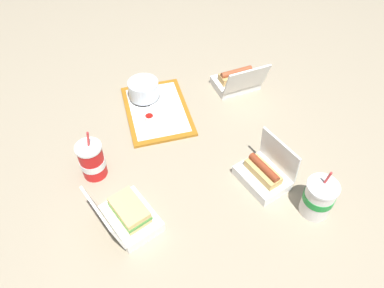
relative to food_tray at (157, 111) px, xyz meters
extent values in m
plane|color=gray|center=(-0.26, -0.16, -0.01)|extent=(3.20, 3.20, 0.00)
cube|color=#A56619|center=(0.00, 0.00, 0.00)|extent=(0.41, 0.32, 0.01)
cube|color=white|center=(0.00, 0.00, 0.01)|extent=(0.36, 0.28, 0.00)
cylinder|color=black|center=(0.09, 0.05, 0.01)|extent=(0.13, 0.13, 0.01)
cylinder|color=#512D19|center=(0.09, 0.05, 0.04)|extent=(0.10, 0.10, 0.06)
cylinder|color=silver|center=(0.09, 0.05, 0.05)|extent=(0.13, 0.13, 0.08)
cylinder|color=white|center=(-0.06, 0.03, 0.02)|extent=(0.04, 0.04, 0.02)
cylinder|color=#9E140F|center=(-0.06, 0.03, 0.03)|extent=(0.03, 0.03, 0.01)
cube|color=white|center=(0.02, -0.03, 0.01)|extent=(0.13, 0.13, 0.00)
cube|color=white|center=(-0.03, 0.06, 0.01)|extent=(0.11, 0.05, 0.00)
cube|color=white|center=(-0.40, -0.37, 0.01)|extent=(0.22, 0.20, 0.04)
cube|color=white|center=(-0.37, -0.42, 0.10)|extent=(0.16, 0.10, 0.13)
cube|color=tan|center=(-0.40, -0.37, 0.05)|extent=(0.15, 0.12, 0.03)
cylinder|color=brown|center=(-0.40, -0.37, 0.07)|extent=(0.13, 0.09, 0.03)
cylinder|color=yellow|center=(-0.40, -0.37, 0.08)|extent=(0.10, 0.06, 0.01)
cube|color=white|center=(-0.53, 0.10, 0.01)|extent=(0.23, 0.22, 0.04)
cube|color=white|center=(-0.58, 0.17, 0.10)|extent=(0.18, 0.13, 0.14)
cube|color=#DBB770|center=(-0.53, 0.10, 0.04)|extent=(0.16, 0.14, 0.02)
cube|color=#4C933D|center=(-0.53, 0.10, 0.06)|extent=(0.16, 0.15, 0.01)
cube|color=#DBB770|center=(-0.53, 0.10, 0.08)|extent=(0.16, 0.14, 0.02)
cube|color=white|center=(0.14, -0.36, 0.01)|extent=(0.19, 0.23, 0.04)
cube|color=white|center=(0.06, -0.39, 0.10)|extent=(0.11, 0.20, 0.13)
cube|color=tan|center=(0.14, -0.36, 0.05)|extent=(0.10, 0.16, 0.03)
cylinder|color=#9E4728|center=(0.14, -0.36, 0.07)|extent=(0.07, 0.15, 0.03)
cylinder|color=yellow|center=(0.14, -0.36, 0.08)|extent=(0.04, 0.12, 0.01)
cylinder|color=red|center=(-0.31, 0.23, 0.06)|extent=(0.09, 0.09, 0.14)
cylinder|color=white|center=(-0.31, 0.23, 0.06)|extent=(0.09, 0.09, 0.03)
cylinder|color=white|center=(-0.31, 0.23, 0.14)|extent=(0.09, 0.09, 0.01)
cylinder|color=red|center=(-0.31, 0.23, 0.17)|extent=(0.01, 0.02, 0.06)
cylinder|color=white|center=(-0.54, -0.52, 0.06)|extent=(0.10, 0.10, 0.13)
cylinder|color=#198C33|center=(-0.54, -0.52, 0.07)|extent=(0.10, 0.10, 0.03)
cylinder|color=white|center=(-0.54, -0.52, 0.13)|extent=(0.10, 0.10, 0.01)
cylinder|color=red|center=(-0.53, -0.53, 0.16)|extent=(0.02, 0.01, 0.06)
camera|label=1|loc=(-1.19, -0.05, 1.09)|focal=35.00mm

